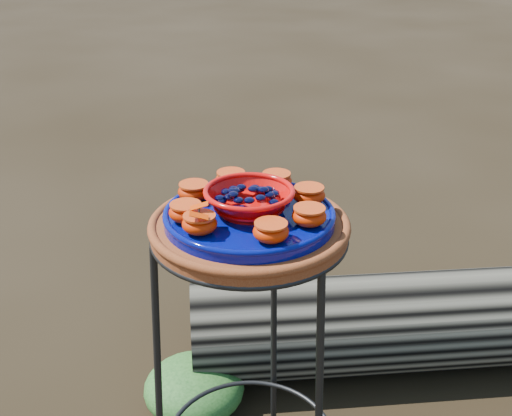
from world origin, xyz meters
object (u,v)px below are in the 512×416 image
(driftwood_log, at_px, (456,319))
(red_bowl, at_px, (249,201))
(terracotta_saucer, at_px, (249,229))
(plant_stand, at_px, (250,372))
(cobalt_plate, at_px, (249,217))

(driftwood_log, bearing_deg, red_bowl, -125.88)
(terracotta_saucer, xyz_separation_m, red_bowl, (0.00, 0.00, 0.06))
(plant_stand, xyz_separation_m, driftwood_log, (0.47, 0.65, -0.20))
(terracotta_saucer, bearing_deg, driftwood_log, 54.12)
(driftwood_log, bearing_deg, cobalt_plate, -125.88)
(plant_stand, bearing_deg, red_bowl, 0.00)
(cobalt_plate, height_order, red_bowl, red_bowl)
(terracotta_saucer, height_order, cobalt_plate, cobalt_plate)
(red_bowl, bearing_deg, plant_stand, 0.00)
(plant_stand, distance_m, driftwood_log, 0.82)
(plant_stand, bearing_deg, terracotta_saucer, 0.00)
(plant_stand, height_order, driftwood_log, plant_stand)
(red_bowl, relative_size, driftwood_log, 0.11)
(red_bowl, height_order, driftwood_log, red_bowl)
(red_bowl, distance_m, driftwood_log, 1.01)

